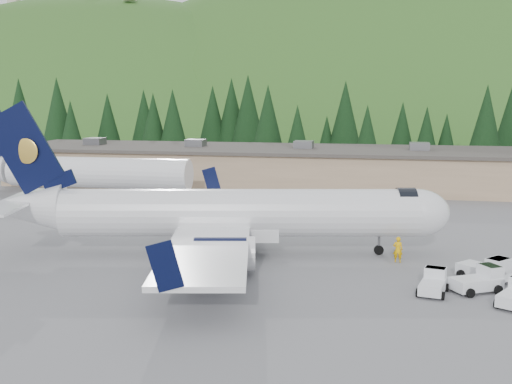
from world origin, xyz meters
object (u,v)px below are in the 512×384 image
at_px(airliner, 227,215).
at_px(baggage_tug_a, 480,280).
at_px(second_airliner, 75,171).
at_px(ramp_worker, 398,250).
at_px(baggage_tug_c, 433,283).
at_px(terminal_building, 267,166).
at_px(baggage_tug_b, 487,270).

bearing_deg(airliner, baggage_tug_a, -29.76).
xyz_separation_m(airliner, baggage_tug_a, (17.83, -5.95, -2.40)).
distance_m(second_airliner, ramp_worker, 42.89).
distance_m(baggage_tug_c, terminal_building, 48.89).
bearing_deg(baggage_tug_c, baggage_tug_a, -60.78).
height_order(baggage_tug_a, terminal_building, terminal_building).
bearing_deg(second_airliner, baggage_tug_c, -36.75).
height_order(airliner, baggage_tug_c, airliner).
distance_m(second_airliner, baggage_tug_c, 48.58).
height_order(terminal_building, ramp_worker, terminal_building).
distance_m(airliner, baggage_tug_b, 19.10).
bearing_deg(terminal_building, baggage_tug_b, -61.53).
relative_size(airliner, terminal_building, 0.50).
xyz_separation_m(second_airliner, terminal_building, (19.91, 16.00, -0.70)).
bearing_deg(baggage_tug_c, baggage_tug_b, -35.47).
distance_m(baggage_tug_a, ramp_worker, 7.97).
bearing_deg(terminal_building, airliner, -84.04).
bearing_deg(ramp_worker, baggage_tug_a, 129.17).
height_order(baggage_tug_a, baggage_tug_b, baggage_tug_b).
bearing_deg(second_airliner, airliner, -42.89).
relative_size(second_airliner, baggage_tug_a, 7.97).
xyz_separation_m(baggage_tug_a, baggage_tug_c, (-2.87, -0.87, -0.08)).
bearing_deg(airliner, second_airliner, 125.82).
distance_m(airliner, terminal_building, 38.41).
height_order(baggage_tug_b, ramp_worker, ramp_worker).
bearing_deg(terminal_building, baggage_tug_c, -67.18).
xyz_separation_m(baggage_tug_c, ramp_worker, (-2.07, 7.11, 0.30)).
bearing_deg(ramp_worker, airliner, 2.10).
distance_m(airliner, baggage_tug_a, 18.95).
relative_size(baggage_tug_b, terminal_building, 0.05).
height_order(baggage_tug_c, ramp_worker, ramp_worker).
bearing_deg(terminal_building, baggage_tug_a, -63.70).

